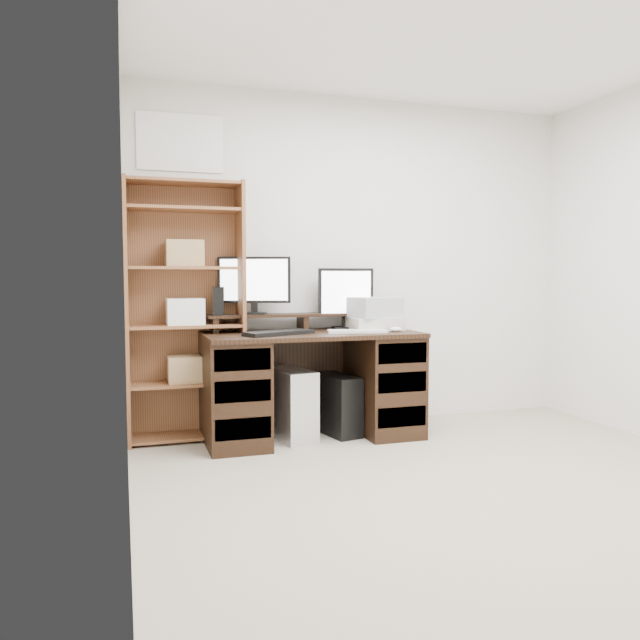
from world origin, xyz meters
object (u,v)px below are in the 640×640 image
monitor_small (346,296)px  bookshelf (185,309)px  monitor_wide (254,282)px  tower_black (337,404)px  desk (311,383)px  tower_silver (290,403)px  printer (375,324)px

monitor_small → bookshelf: bookshelf is taller
monitor_wide → tower_black: size_ratio=1.09×
desk → tower_black: size_ratio=3.26×
tower_silver → tower_black: 0.36m
tower_black → tower_silver: bearing=168.7°
desk → monitor_wide: monitor_wide is taller
tower_silver → tower_black: tower_silver is taller
desk → monitor_small: bearing=28.6°
desk → tower_silver: (-0.15, 0.02, -0.14)m
monitor_small → tower_black: 0.80m
bookshelf → tower_black: bearing=-10.0°
desk → tower_silver: size_ratio=3.05×
monitor_wide → bookshelf: size_ratio=0.28×
monitor_small → tower_black: monitor_small is taller
monitor_wide → tower_silver: size_ratio=1.02×
bookshelf → desk: bearing=-14.1°
tower_silver → bookshelf: bearing=153.8°
desk → tower_silver: bearing=171.9°
monitor_small → bookshelf: 1.18m
desk → bookshelf: bearing=165.9°
tower_silver → bookshelf: bookshelf is taller
desk → monitor_wide: size_ratio=2.99×
tower_silver → tower_black: size_ratio=1.07×
tower_black → bookshelf: size_ratio=0.26×
desk → tower_silver: 0.21m
monitor_small → monitor_wide: bearing=-175.2°
desk → monitor_small: (0.33, 0.18, 0.61)m
tower_black → bookshelf: (-1.05, 0.19, 0.70)m
desk → printer: bearing=3.3°
tower_silver → tower_black: bearing=-10.0°
monitor_wide → tower_black: bearing=1.0°
tower_silver → desk: bearing=-19.0°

